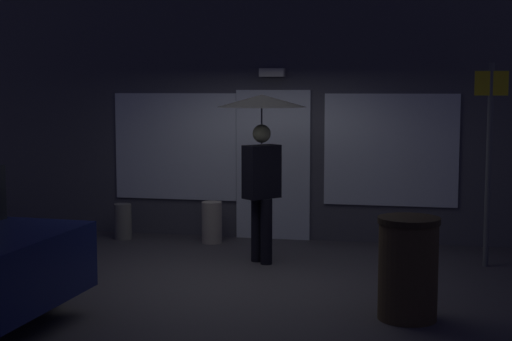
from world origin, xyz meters
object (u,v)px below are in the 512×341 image
street_sign_post (489,153)px  sidewalk_bollard_2 (123,221)px  trash_bin (408,268)px  sidewalk_bollard (212,222)px  person_with_umbrella (262,134)px

street_sign_post → sidewalk_bollard_2: (-5.11, 0.71, -1.17)m
street_sign_post → trash_bin: bearing=-111.1°
trash_bin → street_sign_post: bearing=68.9°
street_sign_post → sidewalk_bollard: street_sign_post is taller
person_with_umbrella → street_sign_post: size_ratio=0.85×
person_with_umbrella → sidewalk_bollard_2: 2.91m
sidewalk_bollard_2 → person_with_umbrella: bearing=-25.0°
street_sign_post → sidewalk_bollard_2: 5.29m
street_sign_post → sidewalk_bollard: bearing=169.4°
person_with_umbrella → street_sign_post: bearing=-41.3°
street_sign_post → trash_bin: 2.77m
sidewalk_bollard_2 → trash_bin: size_ratio=0.53×
person_with_umbrella → street_sign_post: street_sign_post is taller
street_sign_post → trash_bin: size_ratio=2.54×
trash_bin → person_with_umbrella: bearing=132.1°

